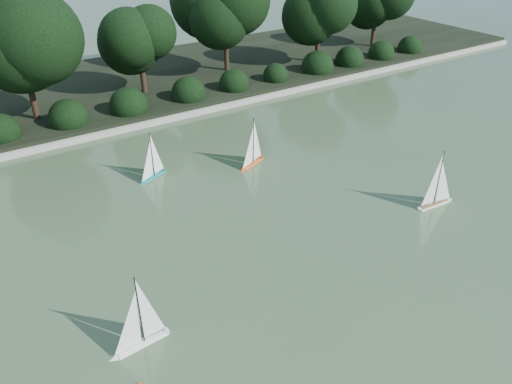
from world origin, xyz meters
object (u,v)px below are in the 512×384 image
sailboat_white_a (136,336)px  sailboat_teal (151,171)px  sailboat_orange (251,158)px  sailboat_white_b (439,196)px

sailboat_white_a → sailboat_teal: (2.55, 5.41, -0.02)m
sailboat_orange → sailboat_teal: size_ratio=1.07×
sailboat_white_b → sailboat_orange: bearing=122.7°
sailboat_white_b → sailboat_orange: size_ratio=1.06×
sailboat_white_a → sailboat_orange: 6.96m
sailboat_white_a → sailboat_teal: bearing=64.8°
sailboat_white_a → sailboat_white_b: bearing=1.8°
sailboat_white_b → sailboat_orange: 5.14m
sailboat_white_b → sailboat_teal: bearing=136.7°
sailboat_white_a → sailboat_white_b: 8.02m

